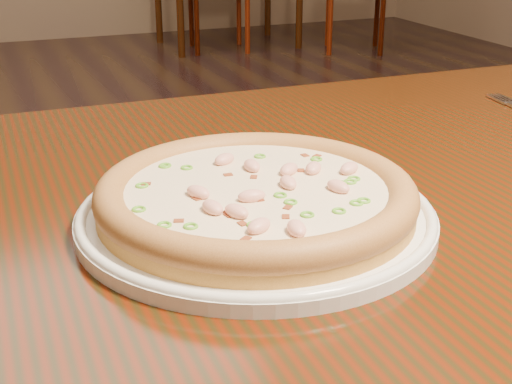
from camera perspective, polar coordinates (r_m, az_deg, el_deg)
name	(u,v)px	position (r m, az deg, el deg)	size (l,w,h in m)	color
ground	(138,374)	(1.72, -9.45, -14.21)	(9.00, 9.00, 0.00)	black
hero_table	(343,272)	(0.77, 6.99, -6.34)	(1.20, 0.80, 0.75)	black
plate	(256,214)	(0.63, 0.00, -1.78)	(0.32, 0.32, 0.02)	white
pizza	(256,195)	(0.63, 0.02, -0.25)	(0.28, 0.28, 0.03)	#C18D3D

